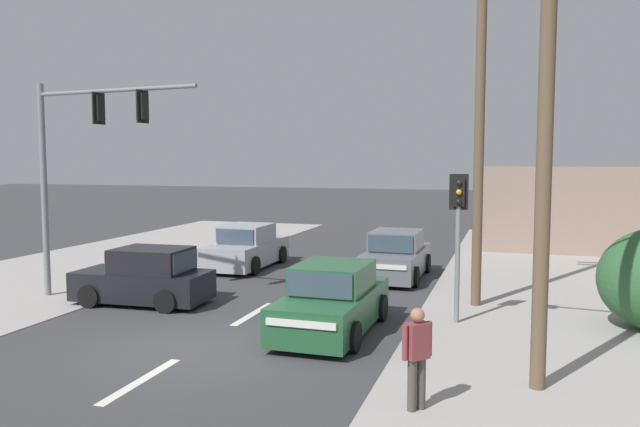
{
  "coord_description": "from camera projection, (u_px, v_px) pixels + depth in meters",
  "views": [
    {
      "loc": [
        6.17,
        -11.31,
        3.9
      ],
      "look_at": [
        1.46,
        4.0,
        2.51
      ],
      "focal_mm": 35.0,
      "sensor_mm": 36.0,
      "label": 1
    }
  ],
  "objects": [
    {
      "name": "ground_plane",
      "position": [
        196.0,
        348.0,
        12.91
      ],
      "size": [
        140.0,
        140.0,
        0.0
      ],
      "primitive_type": "plane",
      "color": "#3A3A3D"
    },
    {
      "name": "lane_dash_near",
      "position": [
        141.0,
        380.0,
        11.01
      ],
      "size": [
        0.2,
        2.4,
        0.01
      ],
      "primitive_type": "cube",
      "color": "silver",
      "rests_on": "ground"
    },
    {
      "name": "lane_dash_mid",
      "position": [
        253.0,
        314.0,
        15.77
      ],
      "size": [
        0.2,
        2.4,
        0.01
      ],
      "primitive_type": "cube",
      "color": "silver",
      "rests_on": "ground"
    },
    {
      "name": "lane_dash_far",
      "position": [
        313.0,
        278.0,
        20.53
      ],
      "size": [
        0.2,
        2.4,
        0.01
      ],
      "primitive_type": "cube",
      "color": "silver",
      "rests_on": "ground"
    },
    {
      "name": "kerb_left_verge",
      "position": [
        12.0,
        286.0,
        19.21
      ],
      "size": [
        8.0,
        40.0,
        0.02
      ],
      "primitive_type": "cube",
      "color": "#A39E99",
      "rests_on": "ground"
    },
    {
      "name": "utility_pole_foreground_right",
      "position": [
        539.0,
        55.0,
        10.16
      ],
      "size": [
        3.78,
        0.62,
        10.46
      ],
      "color": "brown",
      "rests_on": "ground"
    },
    {
      "name": "utility_pole_midground_right",
      "position": [
        480.0,
        91.0,
        16.14
      ],
      "size": [
        1.8,
        0.26,
        10.83
      ],
      "color": "brown",
      "rests_on": "ground"
    },
    {
      "name": "traffic_signal_mast",
      "position": [
        78.0,
        150.0,
        16.98
      ],
      "size": [
        5.26,
        0.74,
        6.0
      ],
      "color": "slate",
      "rests_on": "ground"
    },
    {
      "name": "pedestal_signal_right_kerb",
      "position": [
        458.0,
        223.0,
        14.64
      ],
      "size": [
        0.44,
        0.3,
        3.56
      ],
      "color": "slate",
      "rests_on": "ground"
    },
    {
      "name": "shopfront_wall_far",
      "position": [
        638.0,
        212.0,
        24.77
      ],
      "size": [
        12.0,
        1.0,
        3.6
      ],
      "primitive_type": "cube",
      "color": "gray",
      "rests_on": "ground"
    },
    {
      "name": "sedan_crossing_left",
      "position": [
        247.0,
        248.0,
        22.49
      ],
      "size": [
        1.9,
        4.24,
        1.56
      ],
      "color": "#A3A8AD",
      "rests_on": "ground"
    },
    {
      "name": "sedan_oncoming_near",
      "position": [
        332.0,
        301.0,
        14.07
      ],
      "size": [
        1.94,
        4.27,
        1.56
      ],
      "color": "#235633",
      "rests_on": "ground"
    },
    {
      "name": "hatchback_kerbside_parked",
      "position": [
        145.0,
        278.0,
        16.82
      ],
      "size": [
        3.69,
        1.88,
        1.53
      ],
      "color": "black",
      "rests_on": "ground"
    },
    {
      "name": "sedan_receding_far",
      "position": [
        396.0,
        257.0,
        20.51
      ],
      "size": [
        1.92,
        4.25,
        1.56
      ],
      "color": "slate",
      "rests_on": "ground"
    },
    {
      "name": "pedestrian_at_kerb",
      "position": [
        417.0,
        353.0,
        9.59
      ],
      "size": [
        0.41,
        0.43,
        1.63
      ],
      "color": "#47423D",
      "rests_on": "ground"
    }
  ]
}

